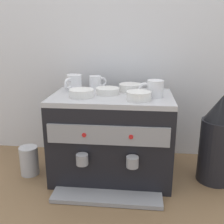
# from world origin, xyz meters

# --- Properties ---
(ground_plane) EXTENTS (4.00, 4.00, 0.00)m
(ground_plane) POSITION_xyz_m (0.00, 0.00, 0.00)
(ground_plane) COLOR brown
(tiled_backsplash_wall) EXTENTS (2.80, 0.03, 1.01)m
(tiled_backsplash_wall) POSITION_xyz_m (0.00, 0.31, 0.50)
(tiled_backsplash_wall) COLOR silver
(tiled_backsplash_wall) RESTS_ON ground_plane
(espresso_machine) EXTENTS (0.60, 0.48, 0.44)m
(espresso_machine) POSITION_xyz_m (0.00, -0.00, 0.22)
(espresso_machine) COLOR black
(espresso_machine) RESTS_ON ground_plane
(ceramic_cup_0) EXTENTS (0.12, 0.08, 0.08)m
(ceramic_cup_0) POSITION_xyz_m (0.21, -0.02, 0.48)
(ceramic_cup_0) COLOR white
(ceramic_cup_0) RESTS_ON espresso_machine
(ceramic_cup_1) EXTENTS (0.09, 0.08, 0.07)m
(ceramic_cup_1) POSITION_xyz_m (-0.10, 0.13, 0.48)
(ceramic_cup_1) COLOR white
(ceramic_cup_1) RESTS_ON espresso_machine
(ceramic_cup_2) EXTENTS (0.08, 0.12, 0.08)m
(ceramic_cup_2) POSITION_xyz_m (-0.22, 0.10, 0.49)
(ceramic_cup_2) COLOR white
(ceramic_cup_2) RESTS_ON espresso_machine
(ceramic_bowl_0) EXTENTS (0.12, 0.12, 0.03)m
(ceramic_bowl_0) POSITION_xyz_m (-0.02, 0.02, 0.46)
(ceramic_bowl_0) COLOR white
(ceramic_bowl_0) RESTS_ON espresso_machine
(ceramic_bowl_1) EXTENTS (0.12, 0.12, 0.04)m
(ceramic_bowl_1) POSITION_xyz_m (-0.14, -0.05, 0.46)
(ceramic_bowl_1) COLOR white
(ceramic_bowl_1) RESTS_ON espresso_machine
(ceramic_bowl_2) EXTENTS (0.12, 0.12, 0.04)m
(ceramic_bowl_2) POSITION_xyz_m (0.13, -0.09, 0.46)
(ceramic_bowl_2) COLOR white
(ceramic_bowl_2) RESTS_ON espresso_machine
(ceramic_bowl_3) EXTENTS (0.12, 0.12, 0.04)m
(ceramic_bowl_3) POSITION_xyz_m (0.09, 0.09, 0.46)
(ceramic_bowl_3) COLOR white
(ceramic_bowl_3) RESTS_ON espresso_machine
(coffee_grinder) EXTENTS (0.18, 0.18, 0.46)m
(coffee_grinder) POSITION_xyz_m (0.54, -0.01, 0.22)
(coffee_grinder) COLOR black
(coffee_grinder) RESTS_ON ground_plane
(milk_pitcher) EXTENTS (0.10, 0.10, 0.16)m
(milk_pitcher) POSITION_xyz_m (-0.45, -0.05, 0.08)
(milk_pitcher) COLOR #B7B7BC
(milk_pitcher) RESTS_ON ground_plane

